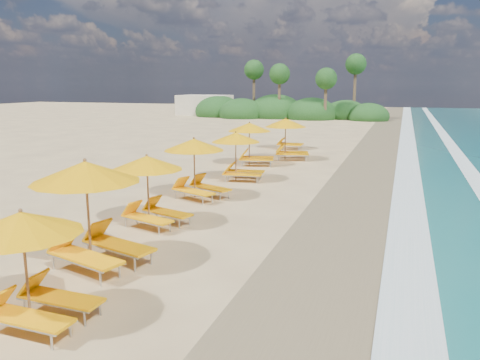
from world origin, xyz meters
name	(u,v)px	position (x,y,z in m)	size (l,w,h in m)	color
ground	(240,214)	(0.00, 0.00, 0.00)	(160.00, 160.00, 0.00)	#D3B57C
wet_sand	(358,225)	(4.00, 0.00, 0.01)	(4.00, 160.00, 0.01)	olive
surf_foam	(451,233)	(6.70, 0.00, 0.03)	(4.00, 160.00, 0.01)	white
station_2	(32,261)	(-1.12, -8.40, 1.24)	(2.41, 2.22, 2.22)	olive
station_3	(93,207)	(-1.84, -5.58, 1.50)	(3.32, 3.22, 2.67)	olive
station_4	(152,186)	(-2.19, -2.13, 1.28)	(2.86, 2.78, 2.28)	olive
station_5	(198,164)	(-2.33, 1.69, 1.34)	(3.11, 3.07, 2.40)	olive
station_6	(240,153)	(-1.94, 5.53, 1.28)	(2.66, 2.51, 2.28)	olive
station_7	(253,141)	(-2.62, 9.69, 1.34)	(2.96, 2.86, 2.40)	olive
station_8	(289,136)	(-1.21, 12.24, 1.38)	(3.04, 2.93, 2.47)	olive
station_9	(288,132)	(-2.33, 16.69, 1.20)	(2.34, 2.17, 2.14)	olive
treeline	(282,110)	(-9.94, 45.51, 1.00)	(25.80, 8.80, 9.74)	#163D14
beach_building	(205,105)	(-22.00, 48.00, 1.40)	(7.00, 5.00, 2.80)	beige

